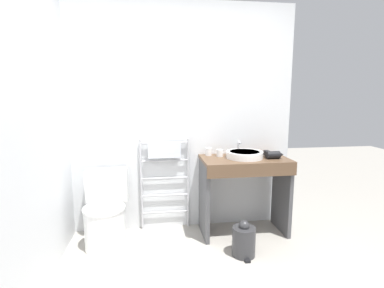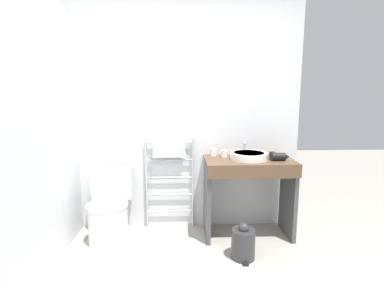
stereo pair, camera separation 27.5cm
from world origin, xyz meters
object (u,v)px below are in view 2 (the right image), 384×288
at_px(hair_dryer, 279,156).
at_px(cup_near_edge, 224,154).
at_px(toilet, 109,212).
at_px(trash_bin, 243,243).
at_px(towel_radiator, 169,165).
at_px(cup_near_wall, 213,152).
at_px(sink_basin, 249,156).

bearing_deg(hair_dryer, cup_near_edge, 162.25).
height_order(toilet, cup_near_edge, cup_near_edge).
bearing_deg(trash_bin, towel_radiator, 135.60).
xyz_separation_m(towel_radiator, trash_bin, (0.70, -0.68, -0.57)).
height_order(cup_near_edge, trash_bin, cup_near_edge).
height_order(towel_radiator, cup_near_wall, towel_radiator).
distance_m(cup_near_edge, trash_bin, 0.93).
height_order(sink_basin, trash_bin, sink_basin).
distance_m(sink_basin, trash_bin, 0.87).
relative_size(toilet, cup_near_wall, 8.85).
relative_size(toilet, sink_basin, 1.93).
distance_m(sink_basin, cup_near_edge, 0.27).
distance_m(towel_radiator, trash_bin, 1.13).
bearing_deg(cup_near_edge, sink_basin, -24.54).
bearing_deg(cup_near_edge, toilet, -171.73).
xyz_separation_m(towel_radiator, sink_basin, (0.83, -0.22, 0.15)).
bearing_deg(trash_bin, hair_dryer, 43.28).
bearing_deg(toilet, trash_bin, -17.02).
bearing_deg(toilet, cup_near_wall, 12.61).
bearing_deg(sink_basin, cup_near_wall, 152.92).
distance_m(sink_basin, hair_dryer, 0.30).
bearing_deg(trash_bin, sink_basin, 73.79).
xyz_separation_m(towel_radiator, cup_near_edge, (0.59, -0.11, 0.15)).
height_order(cup_near_wall, hair_dryer, cup_near_wall).
relative_size(toilet, trash_bin, 2.15).
distance_m(hair_dryer, trash_bin, 0.93).
bearing_deg(cup_near_wall, towel_radiator, 175.53).
bearing_deg(hair_dryer, cup_near_wall, 159.54).
xyz_separation_m(toilet, towel_radiator, (0.61, 0.28, 0.42)).
xyz_separation_m(toilet, cup_near_edge, (1.20, 0.17, 0.57)).
relative_size(towel_radiator, trash_bin, 2.94).
height_order(hair_dryer, trash_bin, hair_dryer).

